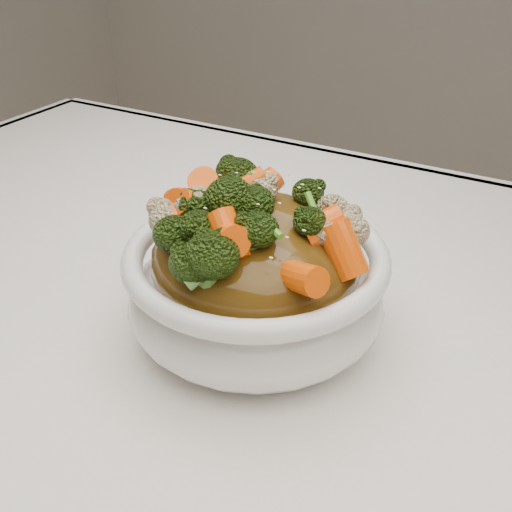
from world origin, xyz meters
The scene contains 8 objects.
tablecloth centered at (0.00, 0.00, 0.73)m, with size 1.20×0.80×0.04m, color white.
bowl centered at (-0.03, 0.01, 0.79)m, with size 0.19×0.19×0.08m, color white, non-canonical shape.
sauce_base centered at (-0.03, 0.01, 0.81)m, with size 0.15×0.15×0.09m, color #4C310D.
carrots centered at (-0.03, 0.01, 0.87)m, with size 0.15×0.15×0.05m, color #FA5908, non-canonical shape.
broccoli centered at (-0.03, 0.01, 0.87)m, with size 0.15×0.15×0.04m, color black, non-canonical shape.
cauliflower centered at (-0.03, 0.01, 0.87)m, with size 0.15×0.15×0.03m, color beige, non-canonical shape.
scallions centered at (-0.03, 0.01, 0.87)m, with size 0.12×0.12×0.02m, color #499021, non-canonical shape.
sesame_seeds centered at (-0.03, 0.01, 0.87)m, with size 0.14×0.14×0.01m, color beige, non-canonical shape.
Camera 1 is at (0.15, -0.31, 1.05)m, focal length 42.00 mm.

